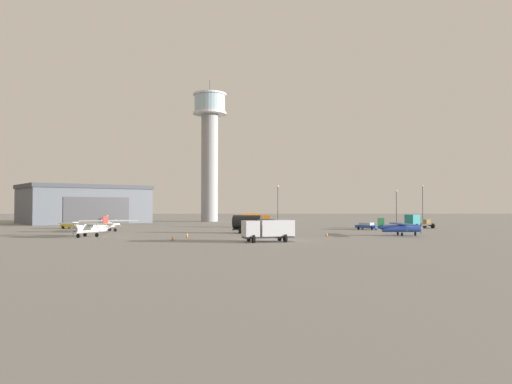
# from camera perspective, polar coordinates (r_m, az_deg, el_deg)

# --- Properties ---
(ground_plane) EXTENTS (400.00, 400.00, 0.00)m
(ground_plane) POSITION_cam_1_polar(r_m,az_deg,el_deg) (67.04, 1.57, -5.59)
(ground_plane) COLOR gray
(control_tower) EXTENTS (9.69, 9.69, 41.18)m
(control_tower) POSITION_cam_1_polar(r_m,az_deg,el_deg) (140.80, -5.53, 5.94)
(control_tower) COLOR gray
(control_tower) RESTS_ON ground_plane
(hangar) EXTENTS (36.13, 33.91, 9.94)m
(hangar) POSITION_cam_1_polar(r_m,az_deg,el_deg) (134.59, -19.68, -1.36)
(hangar) COLOR #4C5159
(hangar) RESTS_ON ground_plane
(airplane_silver) EXTENTS (10.15, 7.93, 2.99)m
(airplane_silver) POSITION_cam_1_polar(r_m,az_deg,el_deg) (89.06, -17.07, -3.63)
(airplane_silver) COLOR #B7BABF
(airplane_silver) RESTS_ON ground_plane
(airplane_blue) EXTENTS (7.26, 9.23, 2.74)m
(airplane_blue) POSITION_cam_1_polar(r_m,az_deg,el_deg) (77.24, 16.77, -4.04)
(airplane_blue) COLOR #2847A8
(airplane_blue) RESTS_ON ground_plane
(airplane_white) EXTENTS (9.81, 7.79, 2.99)m
(airplane_white) POSITION_cam_1_polar(r_m,az_deg,el_deg) (75.33, -19.04, -4.00)
(airplane_white) COLOR white
(airplane_white) RESTS_ON ground_plane
(truck_fuel_tanker_orange) EXTENTS (5.84, 3.25, 2.97)m
(truck_fuel_tanker_orange) POSITION_cam_1_polar(r_m,az_deg,el_deg) (102.30, -0.02, -3.28)
(truck_fuel_tanker_orange) COLOR #38383D
(truck_fuel_tanker_orange) RESTS_ON ground_plane
(truck_fuel_tanker_black) EXTENTS (7.31, 4.26, 3.04)m
(truck_fuel_tanker_black) POSITION_cam_1_polar(r_m,az_deg,el_deg) (80.61, -0.41, -3.73)
(truck_fuel_tanker_black) COLOR #38383D
(truck_fuel_tanker_black) RESTS_ON ground_plane
(truck_flatbed_teal) EXTENTS (6.93, 4.80, 2.81)m
(truck_flatbed_teal) POSITION_cam_1_polar(r_m,az_deg,el_deg) (102.57, 18.53, -3.36)
(truck_flatbed_teal) COLOR #38383D
(truck_flatbed_teal) RESTS_ON ground_plane
(truck_box_silver) EXTENTS (6.88, 4.21, 2.78)m
(truck_box_silver) POSITION_cam_1_polar(r_m,az_deg,el_deg) (61.50, 1.48, -4.44)
(truck_box_silver) COLOR #38383D
(truck_box_silver) RESTS_ON ground_plane
(car_yellow) EXTENTS (4.83, 3.67, 1.37)m
(car_yellow) POSITION_cam_1_polar(r_m,az_deg,el_deg) (102.73, -21.05, -3.68)
(car_yellow) COLOR gold
(car_yellow) RESTS_ON ground_plane
(car_blue) EXTENTS (4.46, 4.23, 1.37)m
(car_blue) POSITION_cam_1_polar(r_m,az_deg,el_deg) (94.76, 13.03, -3.93)
(car_blue) COLOR #2847A8
(car_blue) RESTS_ON ground_plane
(light_post_west) EXTENTS (0.44, 0.44, 9.71)m
(light_post_west) POSITION_cam_1_polar(r_m,az_deg,el_deg) (125.05, 19.18, -1.03)
(light_post_west) COLOR #38383D
(light_post_west) RESTS_ON ground_plane
(light_post_east) EXTENTS (0.44, 0.44, 8.19)m
(light_post_east) POSITION_cam_1_polar(r_m,az_deg,el_deg) (114.27, 16.33, -1.41)
(light_post_east) COLOR #38383D
(light_post_east) RESTS_ON ground_plane
(light_post_centre) EXTENTS (0.44, 0.44, 9.43)m
(light_post_centre) POSITION_cam_1_polar(r_m,az_deg,el_deg) (113.49, 2.61, -1.14)
(light_post_centre) COLOR #38383D
(light_post_centre) RESTS_ON ground_plane
(traffic_cone_near_left) EXTENTS (0.36, 0.36, 0.68)m
(traffic_cone_near_left) POSITION_cam_1_polar(r_m,az_deg,el_deg) (73.85, 8.40, -4.94)
(traffic_cone_near_left) COLOR black
(traffic_cone_near_left) RESTS_ON ground_plane
(traffic_cone_near_right) EXTENTS (0.36, 0.36, 0.73)m
(traffic_cone_near_right) POSITION_cam_1_polar(r_m,az_deg,el_deg) (70.88, -8.18, -5.06)
(traffic_cone_near_right) COLOR black
(traffic_cone_near_right) RESTS_ON ground_plane
(traffic_cone_mid_apron) EXTENTS (0.36, 0.36, 0.61)m
(traffic_cone_mid_apron) POSITION_cam_1_polar(r_m,az_deg,el_deg) (65.42, -9.88, -5.40)
(traffic_cone_mid_apron) COLOR black
(traffic_cone_mid_apron) RESTS_ON ground_plane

